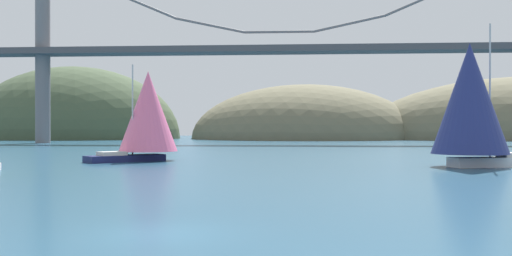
% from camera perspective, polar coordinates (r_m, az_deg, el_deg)
% --- Properties ---
extents(ground_plane, '(360.00, 360.00, 0.00)m').
position_cam_1_polar(ground_plane, '(19.67, -8.87, -9.74)').
color(ground_plane, navy).
extents(headland_center, '(57.54, 44.00, 27.36)m').
position_cam_1_polar(headland_center, '(153.89, 4.64, -1.02)').
color(headland_center, '#6B664C').
rests_on(headland_center, ground_plane).
extents(headland_left, '(55.35, 44.00, 37.27)m').
position_cam_1_polar(headland_left, '(164.98, -16.69, -0.94)').
color(headland_left, '#425138').
rests_on(headland_left, ground_plane).
extents(suspension_bridge, '(127.24, 6.00, 37.75)m').
position_cam_1_polar(suspension_bridge, '(114.89, 2.20, 7.63)').
color(suspension_bridge, slate).
rests_on(suspension_bridge, ground_plane).
extents(sailboat_navy_sail, '(10.62, 7.62, 11.74)m').
position_cam_1_polar(sailboat_navy_sail, '(52.48, 19.47, 2.40)').
color(sailboat_navy_sail, white).
rests_on(sailboat_navy_sail, ground_plane).
extents(sailboat_pink_spinnaker, '(9.18, 9.03, 9.16)m').
position_cam_1_polar(sailboat_pink_spinnaker, '(59.46, -10.15, 1.37)').
color(sailboat_pink_spinnaker, '#191E4C').
rests_on(sailboat_pink_spinnaker, ground_plane).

